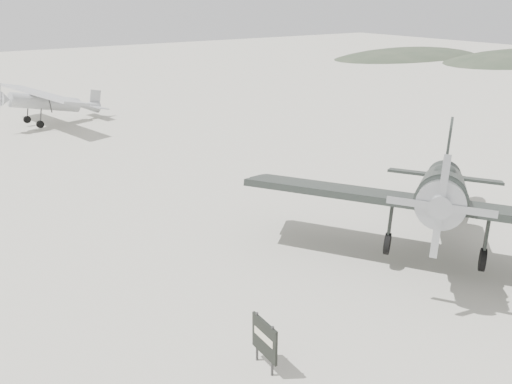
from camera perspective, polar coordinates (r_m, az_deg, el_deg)
ground at (r=17.40m, az=10.66°, el=-7.73°), size 160.00×160.00×0.00m
hill_northeast at (r=79.65m, az=16.96°, el=14.64°), size 32.00×16.00×5.20m
lowwing_monoplane at (r=18.20m, az=20.52°, el=0.23°), size 10.52×11.82×4.17m
highwing_monoplane at (r=37.36m, az=-22.57°, el=9.72°), size 7.15×10.00×2.83m
sign_board at (r=12.29m, az=0.99°, el=-16.48°), size 0.07×0.96×1.39m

